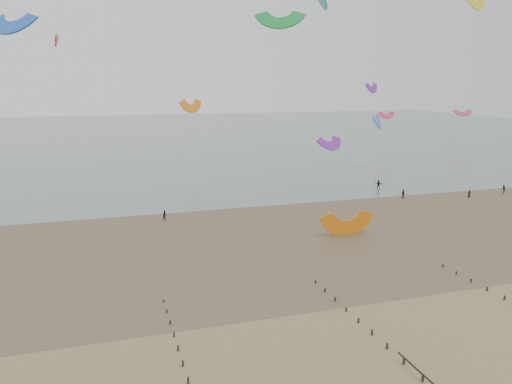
{
  "coord_description": "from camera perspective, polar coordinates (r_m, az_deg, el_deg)",
  "views": [
    {
      "loc": [
        -19.37,
        -39.25,
        23.4
      ],
      "look_at": [
        1.52,
        28.0,
        8.0
      ],
      "focal_mm": 35.0,
      "sensor_mm": 36.0,
      "label": 1
    }
  ],
  "objects": [
    {
      "name": "sea_and_shore",
      "position": [
        78.77,
        -5.3,
        -4.99
      ],
      "size": [
        500.0,
        665.0,
        0.03
      ],
      "color": "#475654",
      "rests_on": "ground"
    },
    {
      "name": "grounded_kite",
      "position": [
        80.34,
        10.28,
        -4.8
      ],
      "size": [
        7.85,
        6.22,
        4.22
      ],
      "primitive_type": null,
      "rotation": [
        1.54,
        0.0,
        -0.03
      ],
      "color": "orange",
      "rests_on": "ground"
    },
    {
      "name": "kitesurfers",
      "position": [
        100.48,
        10.16,
        -0.8
      ],
      "size": [
        114.73,
        27.75,
        1.88
      ],
      "color": "black",
      "rests_on": "ground"
    },
    {
      "name": "kites_airborne",
      "position": [
        128.6,
        -10.94,
        11.14
      ],
      "size": [
        234.72,
        124.76,
        40.63
      ],
      "color": "red",
      "rests_on": "ground"
    },
    {
      "name": "ground",
      "position": [
        49.62,
        8.26,
        -15.93
      ],
      "size": [
        500.0,
        500.0,
        0.0
      ],
      "primitive_type": "plane",
      "color": "brown",
      "rests_on": "ground"
    }
  ]
}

